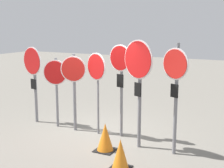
{
  "coord_description": "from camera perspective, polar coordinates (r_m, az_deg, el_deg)",
  "views": [
    {
      "loc": [
        3.97,
        -6.95,
        2.92
      ],
      "look_at": [
        0.48,
        0.0,
        1.43
      ],
      "focal_mm": 50.0,
      "sensor_mm": 36.0,
      "label": 1
    }
  ],
  "objects": [
    {
      "name": "stop_sign_6",
      "position": [
        6.95,
        11.53,
        0.7
      ],
      "size": [
        0.64,
        0.31,
        2.53
      ],
      "rotation": [
        0.0,
        0.0,
        -0.42
      ],
      "color": "slate",
      "rests_on": "ground"
    },
    {
      "name": "stop_sign_4",
      "position": [
        7.93,
        1.57,
        2.22
      ],
      "size": [
        0.66,
        0.2,
        2.42
      ],
      "rotation": [
        0.0,
        0.0,
        -0.25
      ],
      "color": "slate",
      "rests_on": "ground"
    },
    {
      "name": "traffic_cone_1",
      "position": [
        7.38,
        -1.25,
        -9.7
      ],
      "size": [
        0.46,
        0.46,
        0.67
      ],
      "color": "black",
      "rests_on": "ground"
    },
    {
      "name": "stop_sign_1",
      "position": [
        8.91,
        -10.26,
        0.9
      ],
      "size": [
        0.69,
        0.21,
        2.0
      ],
      "rotation": [
        0.0,
        0.0,
        0.26
      ],
      "color": "slate",
      "rests_on": "ground"
    },
    {
      "name": "traffic_cone_0",
      "position": [
        6.52,
        1.54,
        -12.71
      ],
      "size": [
        0.41,
        0.41,
        0.63
      ],
      "color": "black",
      "rests_on": "ground"
    },
    {
      "name": "stop_sign_2",
      "position": [
        8.51,
        -7.01,
        0.94
      ],
      "size": [
        0.68,
        0.25,
        2.15
      ],
      "rotation": [
        0.0,
        0.0,
        0.31
      ],
      "color": "slate",
      "rests_on": "ground"
    },
    {
      "name": "stop_sign_3",
      "position": [
        8.15,
        -2.85,
        2.0
      ],
      "size": [
        0.68,
        0.29,
        2.2
      ],
      "rotation": [
        0.0,
        0.0,
        -0.37
      ],
      "color": "slate",
      "rests_on": "ground"
    },
    {
      "name": "stop_sign_0",
      "position": [
        9.48,
        -14.21,
        2.45
      ],
      "size": [
        0.81,
        0.24,
        2.28
      ],
      "rotation": [
        0.0,
        0.0,
        -0.26
      ],
      "color": "slate",
      "rests_on": "ground"
    },
    {
      "name": "stop_sign_5",
      "position": [
        7.21,
        4.86,
        2.03
      ],
      "size": [
        0.83,
        0.4,
        2.58
      ],
      "rotation": [
        0.0,
        0.0,
        -0.42
      ],
      "color": "slate",
      "rests_on": "ground"
    },
    {
      "name": "ground_plane",
      "position": [
        8.52,
        -2.93,
        -9.2
      ],
      "size": [
        40.0,
        40.0,
        0.0
      ],
      "primitive_type": "plane",
      "color": "gray"
    }
  ]
}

